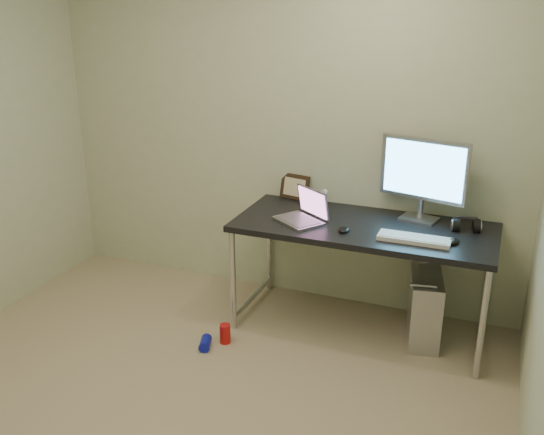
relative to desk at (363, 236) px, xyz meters
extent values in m
plane|color=tan|center=(-0.71, -1.39, -0.67)|extent=(3.50, 3.50, 0.00)
cube|color=beige|center=(-0.71, 0.36, 0.58)|extent=(3.50, 0.02, 2.50)
cube|color=black|center=(0.00, 0.00, 0.06)|extent=(1.66, 0.73, 0.04)
cylinder|color=silver|center=(-0.79, -0.32, -0.32)|extent=(0.04, 0.04, 0.71)
cylinder|color=silver|center=(-0.79, 0.32, -0.32)|extent=(0.04, 0.04, 0.71)
cylinder|color=silver|center=(0.79, -0.32, -0.32)|extent=(0.04, 0.04, 0.71)
cylinder|color=silver|center=(0.79, 0.32, -0.32)|extent=(0.04, 0.04, 0.71)
cylinder|color=silver|center=(-0.79, 0.00, -0.59)|extent=(0.04, 0.65, 0.04)
cylinder|color=silver|center=(0.79, 0.00, -0.59)|extent=(0.04, 0.65, 0.04)
cube|color=#B7B7BB|center=(0.43, 0.01, -0.45)|extent=(0.27, 0.46, 0.45)
cylinder|color=#A4A3AA|center=(0.43, -0.17, -0.20)|extent=(0.16, 0.05, 0.02)
cylinder|color=#A4A3AA|center=(0.43, 0.19, -0.20)|extent=(0.16, 0.05, 0.02)
cylinder|color=black|center=(0.38, 0.31, -0.27)|extent=(0.01, 0.16, 0.69)
cylinder|color=black|center=(0.47, 0.29, -0.29)|extent=(0.02, 0.11, 0.71)
cylinder|color=red|center=(-0.76, -0.52, -0.61)|extent=(0.08, 0.08, 0.13)
cylinder|color=white|center=(-0.78, -0.50, -0.62)|extent=(0.08, 0.08, 0.11)
cylinder|color=#1019BA|center=(-0.85, -0.63, -0.64)|extent=(0.11, 0.14, 0.07)
cube|color=#A4A3AA|center=(-0.41, -0.11, 0.08)|extent=(0.37, 0.35, 0.02)
cube|color=slate|center=(-0.41, -0.11, 0.09)|extent=(0.32, 0.30, 0.00)
cube|color=#91929A|center=(-0.34, -0.01, 0.19)|extent=(0.28, 0.21, 0.20)
cube|color=#7B4668|center=(-0.34, -0.02, 0.19)|extent=(0.24, 0.18, 0.17)
cube|color=#A4A3AA|center=(0.32, 0.22, 0.08)|extent=(0.27, 0.22, 0.02)
cylinder|color=#A4A3AA|center=(0.32, 0.24, 0.16)|extent=(0.04, 0.04, 0.13)
cube|color=#A4A3AA|center=(0.32, 0.23, 0.42)|extent=(0.57, 0.17, 0.40)
cube|color=#4CABE5|center=(0.32, 0.21, 0.42)|extent=(0.51, 0.13, 0.35)
cube|color=silver|center=(0.34, -0.16, 0.09)|extent=(0.43, 0.14, 0.03)
ellipsoid|color=black|center=(0.57, -0.11, 0.09)|extent=(0.09, 0.12, 0.04)
ellipsoid|color=black|center=(-0.09, -0.16, 0.09)|extent=(0.09, 0.12, 0.04)
cylinder|color=black|center=(0.55, 0.14, 0.10)|extent=(0.06, 0.11, 0.10)
cylinder|color=black|center=(0.68, 0.14, 0.10)|extent=(0.06, 0.11, 0.10)
cube|color=black|center=(0.62, 0.14, 0.16)|extent=(0.14, 0.04, 0.01)
cube|color=black|center=(-0.60, 0.34, 0.17)|extent=(0.24, 0.11, 0.18)
cylinder|color=silver|center=(-0.35, 0.25, 0.12)|extent=(0.01, 0.01, 0.09)
cylinder|color=silver|center=(-0.35, 0.25, 0.18)|extent=(0.05, 0.04, 0.04)
camera|label=1|loc=(0.80, -3.61, 1.45)|focal=40.00mm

